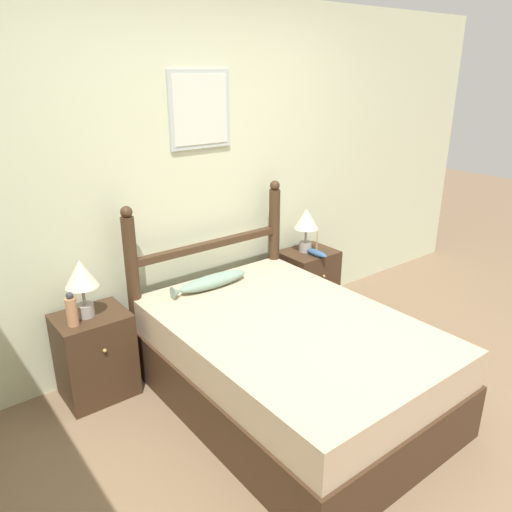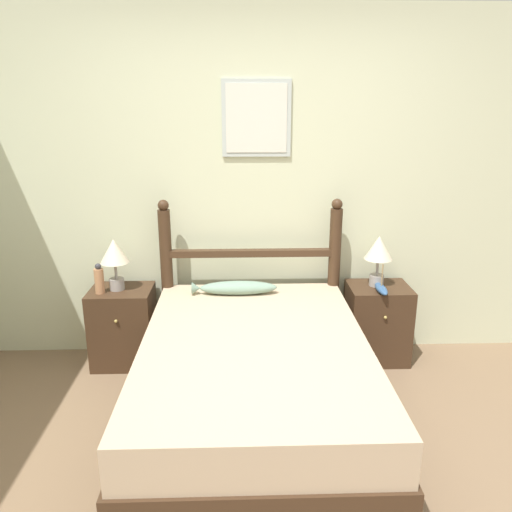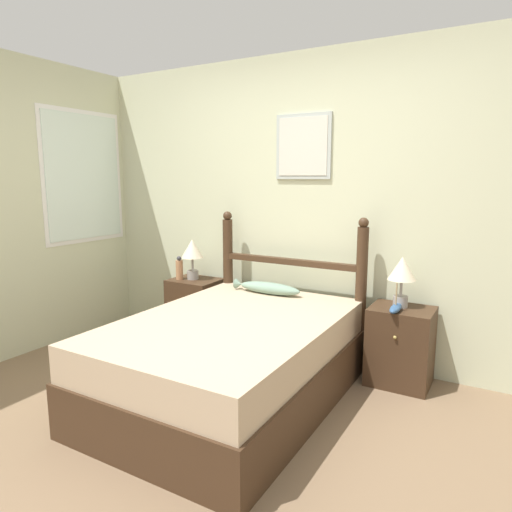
# 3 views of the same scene
# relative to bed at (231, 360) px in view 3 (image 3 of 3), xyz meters

# --- Properties ---
(ground_plane) EXTENTS (16.00, 16.00, 0.00)m
(ground_plane) POSITION_rel_bed_xyz_m (0.05, -0.64, -0.29)
(ground_plane) COLOR #7A6047
(wall_back) EXTENTS (6.40, 0.08, 2.55)m
(wall_back) POSITION_rel_bed_xyz_m (0.05, 1.09, 0.99)
(wall_back) COLOR beige
(wall_back) RESTS_ON ground_plane
(bed) EXTENTS (1.33, 1.91, 0.59)m
(bed) POSITION_rel_bed_xyz_m (0.00, 0.00, 0.00)
(bed) COLOR #3D2819
(bed) RESTS_ON ground_plane
(headboard) EXTENTS (1.33, 0.09, 1.24)m
(headboard) POSITION_rel_bed_xyz_m (-0.00, 0.91, 0.36)
(headboard) COLOR #3D2819
(headboard) RESTS_ON ground_plane
(nightstand_left) EXTENTS (0.45, 0.39, 0.59)m
(nightstand_left) POSITION_rel_bed_xyz_m (-0.96, 0.85, 0.00)
(nightstand_left) COLOR #3D2819
(nightstand_left) RESTS_ON ground_plane
(nightstand_right) EXTENTS (0.45, 0.39, 0.59)m
(nightstand_right) POSITION_rel_bed_xyz_m (0.96, 0.85, 0.00)
(nightstand_right) COLOR #3D2819
(nightstand_right) RESTS_ON ground_plane
(table_lamp_left) EXTENTS (0.21, 0.21, 0.38)m
(table_lamp_left) POSITION_rel_bed_xyz_m (-0.98, 0.85, 0.56)
(table_lamp_left) COLOR gray
(table_lamp_left) RESTS_ON nightstand_left
(table_lamp_right) EXTENTS (0.21, 0.21, 0.38)m
(table_lamp_right) POSITION_rel_bed_xyz_m (0.93, 0.87, 0.56)
(table_lamp_right) COLOR gray
(table_lamp_right) RESTS_ON nightstand_right
(bottle) EXTENTS (0.07, 0.07, 0.22)m
(bottle) POSITION_rel_bed_xyz_m (-1.08, 0.78, 0.40)
(bottle) COLOR tan
(bottle) RESTS_ON nightstand_left
(model_boat) EXTENTS (0.07, 0.23, 0.21)m
(model_boat) POSITION_rel_bed_xyz_m (0.93, 0.73, 0.33)
(model_boat) COLOR #335684
(model_boat) RESTS_ON nightstand_right
(fish_pillow) EXTENTS (0.60, 0.13, 0.10)m
(fish_pillow) POSITION_rel_bed_xyz_m (-0.11, 0.73, 0.34)
(fish_pillow) COLOR gray
(fish_pillow) RESTS_ON bed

